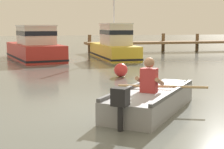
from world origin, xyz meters
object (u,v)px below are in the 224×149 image
Objects in this scene: rowboat_with_person at (152,99)px; moored_boat_yellow at (114,45)px; moored_boat_red at (35,47)px; mooring_buoy at (121,70)px.

rowboat_with_person is 0.56× the size of moored_boat_yellow.
moored_boat_red reaches higher than mooring_buoy.
moored_boat_red is at bearing 99.54° from rowboat_with_person.
moored_boat_yellow reaches higher than mooring_buoy.
mooring_buoy is at bearing -102.61° from moored_boat_yellow.
mooring_buoy is (0.72, 5.13, -0.00)m from rowboat_with_person.
rowboat_with_person is 6.49× the size of mooring_buoy.
rowboat_with_person is at bearing -98.01° from mooring_buoy.
rowboat_with_person is 12.76m from moored_boat_red.
rowboat_with_person is 5.18m from mooring_buoy.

